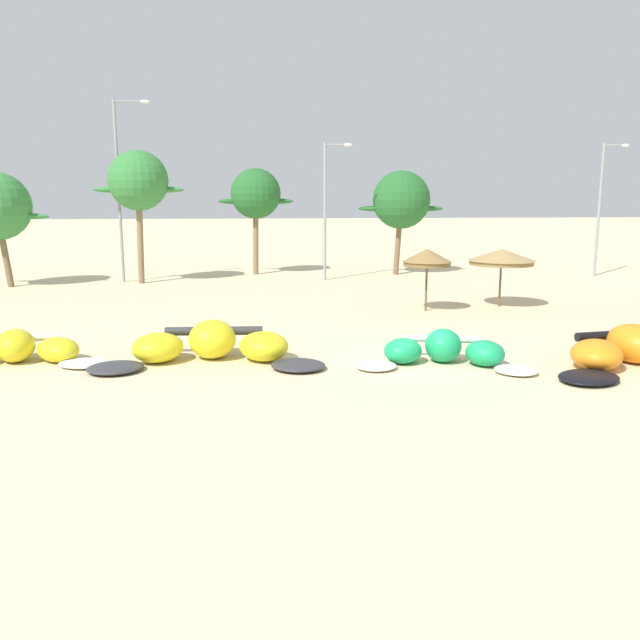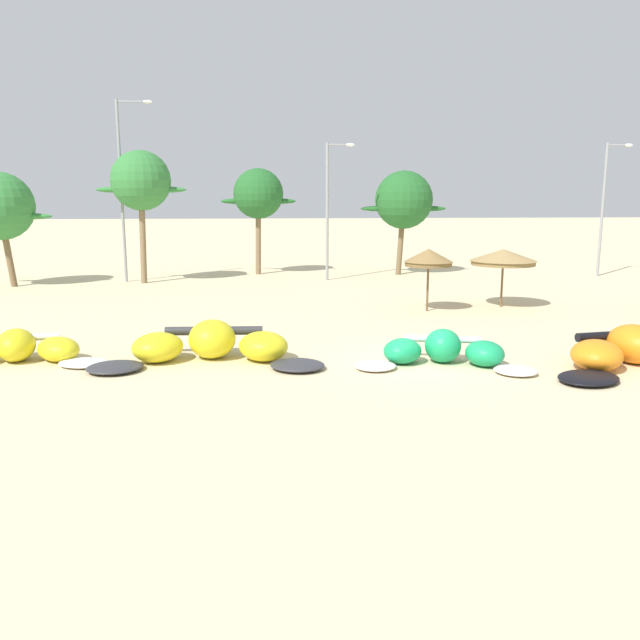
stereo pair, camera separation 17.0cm
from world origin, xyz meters
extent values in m
plane|color=beige|center=(0.00, 0.00, 0.00)|extent=(260.00, 260.00, 0.00)
ellipsoid|color=yellow|center=(-12.68, 1.08, 0.52)|extent=(1.43, 1.75, 1.04)
ellipsoid|color=yellow|center=(-11.34, 0.97, 0.39)|extent=(1.95, 1.96, 0.77)
ellipsoid|color=white|center=(-10.37, 0.25, 0.10)|extent=(1.77, 1.46, 0.21)
cylinder|color=white|center=(-12.77, 1.63, 0.64)|extent=(2.51, 0.63, 0.23)
cube|color=white|center=(-12.66, 0.93, 0.52)|extent=(0.99, 0.71, 0.04)
ellipsoid|color=#333338|center=(-9.28, -0.46, 0.13)|extent=(2.08, 1.97, 0.25)
ellipsoid|color=yellow|center=(-8.16, 0.62, 0.47)|extent=(2.24, 2.27, 0.93)
ellipsoid|color=yellow|center=(-6.46, 0.97, 0.63)|extent=(1.59, 1.75, 1.26)
ellipsoid|color=yellow|center=(-4.80, 0.48, 0.47)|extent=(2.20, 2.25, 0.93)
ellipsoid|color=#333338|center=(-3.77, -0.68, 0.13)|extent=(2.14, 2.05, 0.25)
cylinder|color=#333338|center=(-6.44, 1.57, 0.78)|extent=(3.23, 0.42, 0.29)
cube|color=#333338|center=(-6.47, 0.81, 0.63)|extent=(1.20, 0.65, 0.04)
ellipsoid|color=white|center=(-1.40, -0.91, 0.11)|extent=(1.42, 1.31, 0.21)
ellipsoid|color=#199E5B|center=(-0.43, -0.26, 0.40)|extent=(1.72, 1.71, 0.79)
ellipsoid|color=#199E5B|center=(0.88, -0.22, 0.54)|extent=(1.40, 1.50, 1.07)
ellipsoid|color=#199E5B|center=(2.05, -0.81, 0.40)|extent=(1.55, 1.63, 0.79)
ellipsoid|color=white|center=(2.66, -1.80, 0.11)|extent=(1.70, 1.66, 0.21)
cylinder|color=white|center=(0.97, 0.22, 0.65)|extent=(2.42, 0.74, 0.22)
cube|color=white|center=(0.85, -0.35, 0.54)|extent=(0.96, 0.64, 0.04)
ellipsoid|color=black|center=(4.41, -2.79, 0.12)|extent=(2.41, 2.26, 0.24)
ellipsoid|color=orange|center=(5.29, -1.52, 0.45)|extent=(2.20, 2.38, 0.91)
ellipsoid|color=orange|center=(6.88, -0.84, 0.61)|extent=(1.80, 2.13, 1.22)
cylinder|color=black|center=(6.77, -0.18, 0.76)|extent=(3.22, 0.79, 0.29)
cube|color=black|center=(6.91, -1.03, 0.61)|extent=(1.26, 0.86, 0.04)
cylinder|color=brown|center=(2.68, 8.98, 1.13)|extent=(0.10, 0.10, 2.26)
cone|color=olive|center=(2.68, 8.98, 2.55)|extent=(2.23, 2.23, 0.59)
cylinder|color=brown|center=(2.68, 8.98, 2.16)|extent=(2.12, 2.12, 0.20)
cylinder|color=brown|center=(6.49, 9.85, 1.09)|extent=(0.10, 0.10, 2.19)
cone|color=#9E7F4C|center=(6.49, 9.85, 2.46)|extent=(3.12, 3.12, 0.55)
cylinder|color=olive|center=(6.49, 9.85, 2.09)|extent=(2.96, 2.96, 0.20)
cylinder|color=brown|center=(-19.47, 19.08, 2.31)|extent=(0.81, 0.36, 4.63)
ellipsoid|color=#337A38|center=(-18.15, 19.08, 4.03)|extent=(2.71, 0.50, 0.36)
cylinder|color=#7F6647|center=(-11.93, 19.97, 3.03)|extent=(0.47, 0.36, 6.07)
sphere|color=#337A38|center=(-11.87, 19.97, 6.07)|extent=(3.51, 3.51, 3.51)
ellipsoid|color=#337A38|center=(-13.28, 19.97, 5.54)|extent=(2.45, 0.50, 0.36)
ellipsoid|color=#337A38|center=(-10.47, 19.97, 5.54)|extent=(2.45, 0.50, 0.36)
cylinder|color=#7F6647|center=(-5.08, 23.89, 2.66)|extent=(0.45, 0.36, 5.33)
sphere|color=#236028|center=(-5.04, 23.89, 5.32)|extent=(3.29, 3.29, 3.29)
ellipsoid|color=#236028|center=(-6.35, 23.89, 4.83)|extent=(2.30, 0.50, 0.36)
ellipsoid|color=#236028|center=(-3.72, 23.89, 4.83)|extent=(2.30, 0.50, 0.36)
cylinder|color=brown|center=(4.35, 22.92, 2.46)|extent=(0.63, 0.36, 4.93)
sphere|color=#236028|center=(4.48, 22.92, 4.92)|extent=(3.79, 3.79, 3.79)
ellipsoid|color=#236028|center=(2.97, 22.92, 4.35)|extent=(2.65, 0.50, 0.36)
ellipsoid|color=#236028|center=(6.00, 22.92, 4.35)|extent=(2.65, 0.50, 0.36)
cylinder|color=gray|center=(-13.18, 20.72, 5.38)|extent=(0.18, 0.18, 10.76)
cylinder|color=gray|center=(-12.29, 20.72, 10.61)|extent=(1.79, 0.10, 0.10)
ellipsoid|color=silver|center=(-11.40, 20.72, 10.61)|extent=(0.56, 0.24, 0.20)
cylinder|color=gray|center=(-0.82, 20.43, 4.18)|extent=(0.18, 0.18, 8.36)
cylinder|color=gray|center=(-0.12, 20.43, 8.21)|extent=(1.39, 0.10, 0.10)
ellipsoid|color=silver|center=(0.58, 20.43, 8.21)|extent=(0.56, 0.24, 0.20)
cylinder|color=gray|center=(17.11, 20.98, 4.25)|extent=(0.18, 0.18, 8.50)
cylinder|color=gray|center=(17.81, 20.98, 8.35)|extent=(1.40, 0.10, 0.10)
ellipsoid|color=silver|center=(18.51, 20.98, 8.35)|extent=(0.56, 0.24, 0.20)
camera|label=1|loc=(-4.91, -19.95, 5.23)|focal=36.64mm
camera|label=2|loc=(-4.74, -19.97, 5.23)|focal=36.64mm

